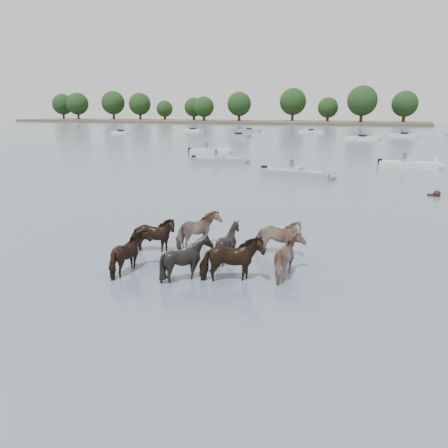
% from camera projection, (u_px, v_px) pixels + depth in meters
% --- Properties ---
extents(ground, '(400.00, 400.00, 0.00)m').
position_uv_depth(ground, '(183.00, 282.00, 13.03)').
color(ground, '#495B69').
rests_on(ground, ground).
extents(shoreline, '(160.00, 30.00, 1.00)m').
position_uv_depth(shoreline, '(204.00, 122.00, 173.30)').
color(shoreline, '#4C4233').
rests_on(shoreline, ground).
extents(pony_herd, '(6.81, 4.86, 1.53)m').
position_uv_depth(pony_herd, '(212.00, 248.00, 14.32)').
color(pony_herd, black).
rests_on(pony_herd, ground).
extents(swimming_pony, '(0.72, 0.44, 0.44)m').
position_uv_depth(swimming_pony, '(436.00, 194.00, 25.94)').
color(swimming_pony, black).
rests_on(swimming_pony, ground).
extents(motorboat_a, '(5.67, 2.97, 1.92)m').
position_uv_depth(motorboat_a, '(228.00, 160.00, 42.37)').
color(motorboat_a, gray).
rests_on(motorboat_a, ground).
extents(motorboat_b, '(6.10, 2.58, 1.92)m').
position_uv_depth(motorboat_b, '(307.00, 174.00, 33.12)').
color(motorboat_b, gray).
rests_on(motorboat_b, ground).
extents(motorboat_c, '(5.39, 1.72, 1.92)m').
position_uv_depth(motorboat_c, '(418.00, 165.00, 38.65)').
color(motorboat_c, silver).
rests_on(motorboat_c, ground).
extents(motorboat_f, '(5.17, 3.47, 1.92)m').
position_uv_depth(motorboat_f, '(216.00, 151.00, 51.52)').
color(motorboat_f, silver).
rests_on(motorboat_f, ground).
extents(distant_flotilla, '(107.08, 26.59, 0.93)m').
position_uv_depth(distant_flotilla, '(384.00, 136.00, 82.03)').
color(distant_flotilla, silver).
rests_on(distant_flotilla, ground).
extents(treeline, '(148.66, 20.91, 12.53)m').
position_uv_depth(treeline, '(200.00, 104.00, 171.83)').
color(treeline, '#382619').
rests_on(treeline, ground).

